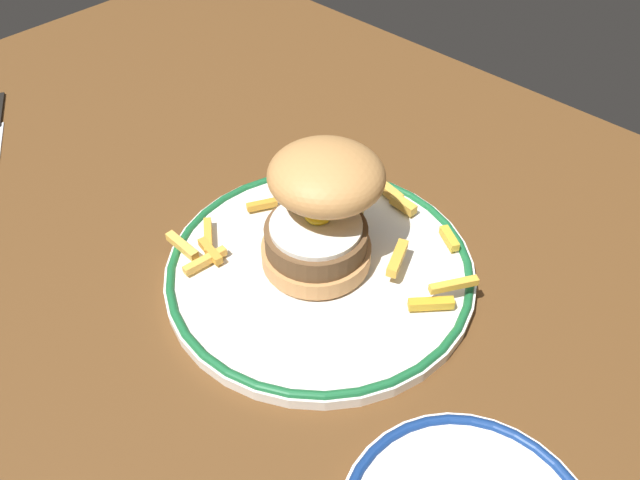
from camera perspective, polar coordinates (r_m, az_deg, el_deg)
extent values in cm
cube|color=#573619|center=(61.74, -4.59, -3.72)|extent=(126.48, 92.20, 4.00)
cylinder|color=white|center=(58.95, 0.00, -2.78)|extent=(29.01, 29.01, 1.20)
torus|color=#196033|center=(58.51, 0.00, -2.38)|extent=(28.61, 28.61, 0.80)
cylinder|color=tan|center=(57.93, -0.36, -1.12)|extent=(10.21, 10.21, 1.80)
cylinder|color=brown|center=(56.51, -0.36, 0.29)|extent=(9.42, 9.42, 2.20)
cylinder|color=white|center=(55.58, -0.37, 1.29)|extent=(8.37, 8.37, 0.50)
ellipsoid|color=yellow|center=(55.76, -0.16, 2.39)|extent=(2.60, 2.60, 1.40)
ellipsoid|color=tan|center=(54.42, 0.59, 5.89)|extent=(14.02, 14.14, 5.62)
cube|color=gold|center=(55.24, 10.12, -5.75)|extent=(3.34, 3.51, 0.86)
cube|color=#E9B348|center=(60.66, -12.50, -0.51)|extent=(4.21, 0.93, 0.82)
cube|color=gold|center=(57.12, 7.08, -1.65)|extent=(2.48, 4.24, 0.94)
cube|color=gold|center=(65.63, 6.14, 4.60)|extent=(4.30, 1.68, 0.94)
cube|color=gold|center=(64.01, 7.62, 3.24)|extent=(3.03, 1.18, 0.98)
cube|color=gold|center=(58.89, -10.46, -1.86)|extent=(1.26, 4.50, 0.74)
cube|color=#E8B84E|center=(63.52, 2.24, 3.28)|extent=(4.29, 1.11, 0.98)
cube|color=gold|center=(63.90, -5.33, 3.23)|extent=(2.15, 3.11, 0.71)
cube|color=gold|center=(61.20, -10.20, 0.36)|extent=(4.06, 3.40, 0.73)
cube|color=gold|center=(64.82, 0.71, 5.37)|extent=(3.26, 1.65, 0.93)
cube|color=gold|center=(55.28, 12.12, -4.02)|extent=(2.94, 4.14, 0.70)
cube|color=gold|center=(59.65, -10.00, -1.00)|extent=(3.55, 1.38, 0.78)
cube|color=gold|center=(61.20, 11.73, 0.16)|extent=(2.92, 2.20, 0.84)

